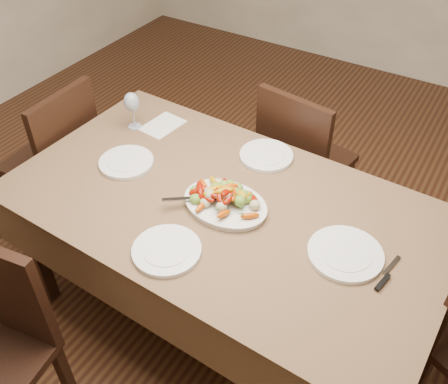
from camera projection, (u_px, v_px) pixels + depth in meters
floor at (201, 298)px, 2.64m from camera, size 6.00×6.00×0.00m
dining_table at (224, 263)px, 2.33m from camera, size 1.88×1.11×0.76m
chair_far at (307, 160)px, 2.77m from camera, size 0.48×0.48×0.95m
chair_left at (50, 161)px, 2.76m from camera, size 0.43×0.43×0.95m
serving_platter at (225, 205)px, 2.05m from camera, size 0.36×0.27×0.02m
roasted_vegetables at (225, 195)px, 2.01m from camera, size 0.30×0.21×0.09m
serving_spoon at (207, 198)px, 2.03m from camera, size 0.24×0.25×0.03m
plate_left at (126, 162)px, 2.28m from camera, size 0.25×0.25×0.02m
plate_right at (345, 254)px, 1.85m from camera, size 0.28×0.28×0.02m
plate_far at (266, 156)px, 2.31m from camera, size 0.25×0.25×0.02m
plate_near at (167, 250)px, 1.87m from camera, size 0.26×0.26×0.02m
wine_glass at (133, 110)px, 2.44m from camera, size 0.08×0.08×0.20m
menu_card at (163, 125)px, 2.52m from camera, size 0.17×0.22×0.00m
table_knife at (387, 275)px, 1.78m from camera, size 0.05×0.20×0.01m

